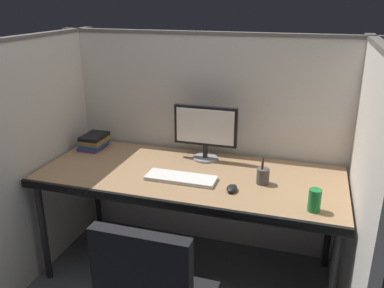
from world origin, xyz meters
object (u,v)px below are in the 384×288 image
desk (189,181)px  computer_mouse (232,188)px  monitor_center (205,129)px  keyboard_main (181,178)px  pen_cup (263,176)px  soda_can (315,200)px  book_stack (94,141)px

desk → computer_mouse: computer_mouse is taller
monitor_center → keyboard_main: monitor_center is taller
desk → pen_cup: bearing=0.2°
keyboard_main → desk: bearing=76.5°
computer_mouse → soda_can: 0.46m
soda_can → pen_cup: size_ratio=0.72×
pen_cup → book_stack: pen_cup is taller
desk → keyboard_main: bearing=-103.5°
desk → monitor_center: 0.38m
pen_cup → monitor_center: bearing=147.8°
monitor_center → computer_mouse: bearing=-56.9°
monitor_center → pen_cup: monitor_center is taller
book_stack → keyboard_main: bearing=-23.1°
desk → pen_cup: pen_cup is taller
keyboard_main → book_stack: (-0.78, 0.33, 0.04)m
soda_can → book_stack: bearing=162.6°
keyboard_main → book_stack: book_stack is taller
monitor_center → keyboard_main: size_ratio=1.00×
monitor_center → keyboard_main: (-0.05, -0.36, -0.20)m
monitor_center → soda_can: monitor_center is taller
keyboard_main → computer_mouse: (0.33, -0.06, 0.01)m
desk → monitor_center: monitor_center is taller
monitor_center → book_stack: size_ratio=1.99×
keyboard_main → computer_mouse: 0.33m
pen_cup → book_stack: 1.29m
desk → pen_cup: (0.46, 0.00, 0.10)m
computer_mouse → pen_cup: size_ratio=0.57×
monitor_center → book_stack: (-0.84, -0.03, -0.16)m
desk → soda_can: 0.80m
desk → book_stack: size_ratio=8.80×
soda_can → pen_cup: pen_cup is taller
soda_can → pen_cup: bearing=140.1°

